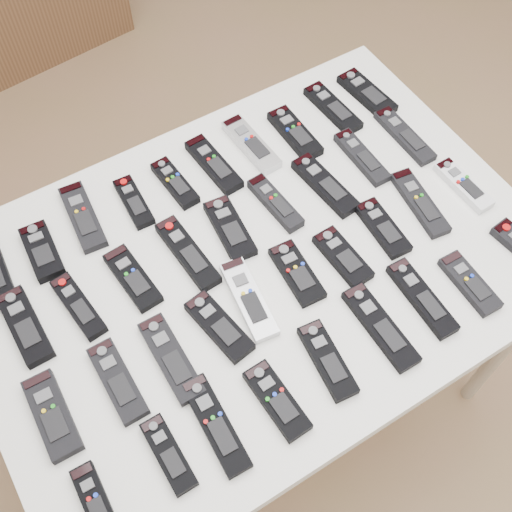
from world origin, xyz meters
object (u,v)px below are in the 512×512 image
remote_5 (214,164)px  remote_27 (420,203)px  remote_26 (383,228)px  remote_30 (168,454)px  remote_9 (367,93)px  remote_15 (275,203)px  remote_23 (249,299)px  remote_1 (42,251)px  remote_31 (216,425)px  remote_4 (175,183)px  remote_10 (25,326)px  remote_13 (188,253)px  remote_14 (230,229)px  remote_28 (463,185)px  remote_3 (134,202)px  remote_35 (422,298)px  remote_11 (78,306)px  remote_29 (95,502)px  remote_19 (52,415)px  remote_32 (277,400)px  remote_24 (297,273)px  remote_33 (327,360)px  remote_34 (380,327)px  remote_17 (362,157)px  remote_21 (171,358)px  remote_7 (295,133)px  remote_18 (404,136)px  remote_25 (343,257)px  remote_12 (133,278)px  remote_36 (470,283)px  remote_2 (83,217)px

remote_5 → remote_27: bearing=-48.6°
remote_26 → remote_30: (-0.65, -0.19, 0.00)m
remote_27 → remote_9: bearing=80.9°
remote_15 → remote_23: 0.26m
remote_1 → remote_31: remote_1 is taller
remote_4 → remote_10: bearing=-162.6°
remote_13 → remote_14: size_ratio=1.19×
remote_5 → remote_28: 0.60m
remote_3 → remote_5: (0.21, -0.00, 0.00)m
remote_13 → remote_28: size_ratio=1.23×
remote_26 → remote_35: (-0.04, -0.19, 0.00)m
remote_5 → remote_15: same height
remote_11 → remote_29: size_ratio=1.17×
remote_19 → remote_26: bearing=2.8°
remote_19 → remote_32: (0.38, -0.20, -0.00)m
remote_24 → remote_29: 0.60m
remote_10 → remote_33: same height
remote_11 → remote_34: (0.51, -0.37, -0.00)m
remote_17 → remote_31: remote_17 is taller
remote_11 → remote_29: 0.40m
remote_21 → remote_31: bearing=-86.1°
remote_7 → remote_18: (0.23, -0.15, -0.00)m
remote_13 → remote_23: bearing=-74.8°
remote_21 → remote_4: bearing=61.8°
remote_5 → remote_30: (-0.41, -0.56, -0.00)m
remote_18 → remote_25: 0.40m
remote_14 → remote_15: remote_15 is taller
remote_27 → remote_5: bearing=143.3°
remote_19 → remote_34: 0.67m
remote_10 → remote_15: (0.61, -0.01, 0.00)m
remote_17 → remote_30: 0.83m
remote_12 → remote_34: bearing=-48.6°
remote_29 → remote_25: bearing=17.4°
remote_12 → remote_34: 0.53m
remote_32 → remote_36: remote_32 is taller
remote_12 → remote_19: size_ratio=0.94×
remote_10 → remote_7: bearing=10.6°
remote_19 → remote_27: bearing=3.4°
remote_18 → remote_36: remote_36 is taller
remote_18 → remote_31: (-0.76, -0.39, 0.00)m
remote_30 → remote_23: bearing=33.9°
remote_3 → remote_28: size_ratio=0.91×
remote_10 → remote_2: bearing=41.9°
remote_11 → remote_33: size_ratio=0.98×
remote_34 → remote_9: bearing=56.2°
remote_14 → remote_17: 0.38m
remote_7 → remote_33: same height
remote_4 → remote_36: 0.71m
remote_12 → remote_33: remote_33 is taller
remote_4 → remote_29: (-0.46, -0.56, 0.00)m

